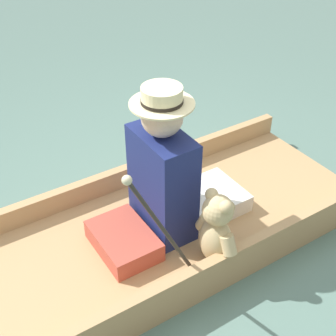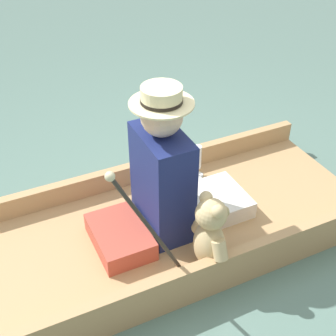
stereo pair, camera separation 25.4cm
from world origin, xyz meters
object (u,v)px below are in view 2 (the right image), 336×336
object	(u,v)px
teddy_bear	(210,234)
wine_glass	(197,159)
walking_cane	(146,223)
seated_person	(172,176)

from	to	relation	value
teddy_bear	wine_glass	world-z (taller)	teddy_bear
teddy_bear	wine_glass	distance (m)	0.79
teddy_bear	walking_cane	world-z (taller)	walking_cane
wine_glass	teddy_bear	bearing A→B (deg)	-23.70
seated_person	wine_glass	bearing A→B (deg)	138.68
seated_person	walking_cane	world-z (taller)	seated_person
seated_person	teddy_bear	world-z (taller)	seated_person
seated_person	wine_glass	size ratio (longest dim) A/B	3.82
wine_glass	walking_cane	size ratio (longest dim) A/B	0.30
teddy_bear	walking_cane	size ratio (longest dim) A/B	0.56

